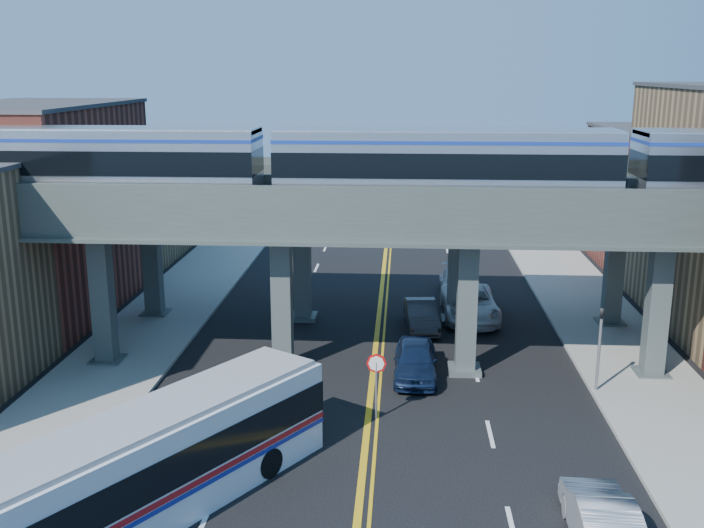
{
  "coord_description": "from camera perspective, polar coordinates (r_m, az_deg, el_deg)",
  "views": [
    {
      "loc": [
        1.18,
        -24.44,
        12.92
      ],
      "look_at": [
        -0.91,
        7.57,
        4.92
      ],
      "focal_mm": 40.0,
      "sensor_mm": 36.0,
      "label": 1
    }
  ],
  "objects": [
    {
      "name": "transit_bus",
      "position": [
        24.62,
        -13.76,
        -13.8
      ],
      "size": [
        8.82,
        11.6,
        3.11
      ],
      "rotation": [
        0.0,
        0.0,
        1.0
      ],
      "color": "white",
      "rests_on": "ground"
    },
    {
      "name": "transit_train",
      "position": [
        32.71,
        6.77,
        7.24
      ],
      "size": [
        43.54,
        2.73,
        3.17
      ],
      "color": "black",
      "rests_on": "elevated_viaduct_near"
    },
    {
      "name": "car_lane_a",
      "position": [
        33.98,
        4.63,
        -6.98
      ],
      "size": [
        1.91,
        4.6,
        1.56
      ],
      "primitive_type": "imported",
      "rotation": [
        0.0,
        0.0,
        -0.01
      ],
      "color": "#112040",
      "rests_on": "ground"
    },
    {
      "name": "car_lane_b",
      "position": [
        40.18,
        5.07,
        -3.73
      ],
      "size": [
        1.88,
        4.45,
        1.43
      ],
      "primitive_type": "imported",
      "rotation": [
        0.0,
        0.0,
        0.09
      ],
      "color": "#303033",
      "rests_on": "ground"
    },
    {
      "name": "car_lane_c",
      "position": [
        42.08,
        8.56,
        -2.84
      ],
      "size": [
        2.93,
        6.1,
        1.68
      ],
      "primitive_type": "imported",
      "rotation": [
        0.0,
        0.0,
        0.02
      ],
      "color": "silver",
      "rests_on": "ground"
    },
    {
      "name": "sidewalk_west",
      "position": [
        38.88,
        -15.6,
        -5.81
      ],
      "size": [
        5.0,
        70.0,
        0.16
      ],
      "primitive_type": "cube",
      "color": "gray",
      "rests_on": "ground"
    },
    {
      "name": "building_east_c",
      "position": [
        56.81,
        21.52,
        4.51
      ],
      "size": [
        8.0,
        10.0,
        9.0
      ],
      "primitive_type": "cube",
      "color": "brown",
      "rests_on": "ground"
    },
    {
      "name": "elevated_viaduct_near",
      "position": [
        33.1,
        1.63,
        2.77
      ],
      "size": [
        52.0,
        3.6,
        7.4
      ],
      "color": "#434E4D",
      "rests_on": "ground"
    },
    {
      "name": "car_lane_d",
      "position": [
        46.22,
        7.65,
        -1.41
      ],
      "size": [
        2.23,
        5.11,
        1.46
      ],
      "primitive_type": "imported",
      "rotation": [
        0.0,
        0.0,
        -0.04
      ],
      "color": "silver",
      "rests_on": "ground"
    },
    {
      "name": "ground",
      "position": [
        27.67,
        0.89,
        -13.83
      ],
      "size": [
        120.0,
        120.0,
        0.0
      ],
      "primitive_type": "plane",
      "color": "black",
      "rests_on": "ground"
    },
    {
      "name": "elevated_viaduct_far",
      "position": [
        39.98,
        2.01,
        4.72
      ],
      "size": [
        52.0,
        3.6,
        7.4
      ],
      "color": "#434E4D",
      "rests_on": "ground"
    },
    {
      "name": "building_west_c",
      "position": [
        57.65,
        -16.32,
        4.54
      ],
      "size": [
        8.0,
        10.0,
        8.0
      ],
      "primitive_type": "cube",
      "color": "#92734B",
      "rests_on": "ground"
    },
    {
      "name": "stop_sign",
      "position": [
        29.64,
        1.78,
        -8.12
      ],
      "size": [
        0.76,
        0.09,
        2.63
      ],
      "color": "slate",
      "rests_on": "ground"
    },
    {
      "name": "building_west_b",
      "position": [
        45.59,
        -21.94,
        3.62
      ],
      "size": [
        8.0,
        14.0,
        11.0
      ],
      "primitive_type": "cube",
      "color": "brown",
      "rests_on": "ground"
    },
    {
      "name": "traffic_signal",
      "position": [
        33.22,
        17.58,
        -5.32
      ],
      "size": [
        0.15,
        0.18,
        4.1
      ],
      "color": "slate",
      "rests_on": "ground"
    },
    {
      "name": "sidewalk_east",
      "position": [
        38.18,
        19.31,
        -6.47
      ],
      "size": [
        5.0,
        70.0,
        0.16
      ],
      "primitive_type": "cube",
      "color": "gray",
      "rests_on": "ground"
    },
    {
      "name": "car_parked_curb",
      "position": [
        23.85,
        17.74,
        -17.35
      ],
      "size": [
        1.72,
        4.71,
        1.54
      ],
      "primitive_type": "imported",
      "rotation": [
        0.0,
        0.0,
        3.12
      ],
      "color": "#A4A4A9",
      "rests_on": "ground"
    }
  ]
}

